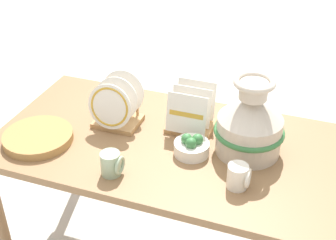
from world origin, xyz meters
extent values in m
cube|color=olive|center=(0.00, 0.00, 0.68)|extent=(1.46, 0.78, 0.03)
cylinder|color=olive|center=(-0.68, -0.34, 0.33)|extent=(0.06, 0.06, 0.66)
cylinder|color=olive|center=(-0.68, 0.34, 0.33)|extent=(0.06, 0.06, 0.66)
cylinder|color=olive|center=(0.68, 0.34, 0.33)|extent=(0.06, 0.06, 0.66)
cylinder|color=beige|center=(0.33, 0.05, 0.77)|extent=(0.26, 0.26, 0.16)
cone|color=beige|center=(0.33, 0.05, 0.90)|extent=(0.26, 0.26, 0.09)
cylinder|color=beige|center=(0.33, 0.05, 0.98)|extent=(0.11, 0.11, 0.07)
torus|color=beige|center=(0.33, 0.05, 1.01)|extent=(0.16, 0.16, 0.02)
torus|color=#38753D|center=(0.33, 0.05, 0.79)|extent=(0.28, 0.28, 0.02)
cube|color=tan|center=(-0.26, 0.06, 0.71)|extent=(0.20, 0.16, 0.02)
cylinder|color=tan|center=(-0.33, 0.12, 0.75)|extent=(0.01, 0.01, 0.07)
cylinder|color=tan|center=(-0.19, 0.12, 0.75)|extent=(0.01, 0.01, 0.07)
cylinder|color=white|center=(-0.26, -0.01, 0.82)|extent=(0.20, 0.05, 0.20)
torus|color=gold|center=(-0.26, -0.01, 0.82)|extent=(0.17, 0.05, 0.17)
cylinder|color=white|center=(-0.26, 0.06, 0.82)|extent=(0.20, 0.05, 0.20)
cylinder|color=white|center=(-0.26, 0.13, 0.82)|extent=(0.20, 0.05, 0.20)
cube|color=tan|center=(0.06, 0.13, 0.71)|extent=(0.20, 0.16, 0.02)
cylinder|color=tan|center=(-0.01, 0.19, 0.75)|extent=(0.01, 0.01, 0.07)
cylinder|color=tan|center=(0.13, 0.19, 0.75)|extent=(0.01, 0.01, 0.07)
cube|color=white|center=(0.06, 0.06, 0.81)|extent=(0.17, 0.04, 0.17)
cube|color=white|center=(0.06, 0.13, 0.81)|extent=(0.17, 0.04, 0.17)
cube|color=white|center=(0.06, 0.20, 0.81)|extent=(0.17, 0.04, 0.17)
cube|color=gold|center=(0.06, 0.06, 0.81)|extent=(0.15, 0.01, 0.02)
cylinder|color=#AD7F47|center=(-0.52, -0.18, 0.70)|extent=(0.29, 0.29, 0.01)
cylinder|color=#AD7F47|center=(-0.52, -0.18, 0.71)|extent=(0.29, 0.29, 0.01)
cylinder|color=#AD7F47|center=(-0.52, -0.18, 0.72)|extent=(0.29, 0.29, 0.01)
cylinder|color=#AD7F47|center=(-0.52, -0.18, 0.73)|extent=(0.29, 0.29, 0.01)
cylinder|color=silver|center=(0.34, -0.18, 0.74)|extent=(0.08, 0.08, 0.09)
torus|color=silver|center=(0.37, -0.18, 0.74)|extent=(0.01, 0.07, 0.07)
cylinder|color=#9EB28E|center=(-0.13, -0.27, 0.74)|extent=(0.08, 0.08, 0.09)
torus|color=#9EB28E|center=(-0.10, -0.27, 0.74)|extent=(0.01, 0.07, 0.07)
cylinder|color=white|center=(0.12, -0.04, 0.72)|extent=(0.14, 0.14, 0.05)
sphere|color=#38753D|center=(0.10, -0.04, 0.76)|extent=(0.05, 0.05, 0.05)
sphere|color=#38753D|center=(0.14, -0.03, 0.76)|extent=(0.05, 0.05, 0.05)
sphere|color=#38753D|center=(0.12, -0.07, 0.76)|extent=(0.05, 0.05, 0.05)
camera|label=1|loc=(0.54, -1.51, 1.84)|focal=50.00mm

